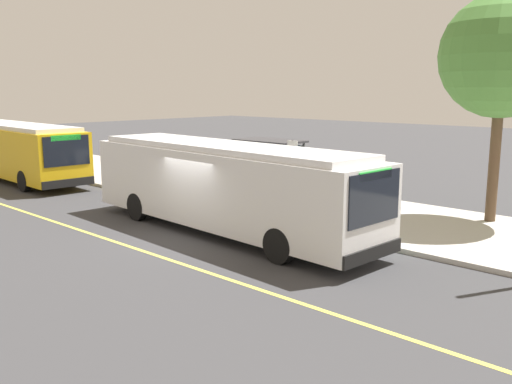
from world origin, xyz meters
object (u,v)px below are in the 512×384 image
at_px(transit_bus_main, 225,184).
at_px(pedestrian_commuter, 205,177).
at_px(transit_bus_second, 19,150).
at_px(waiting_bench, 276,187).
at_px(route_sign_post, 292,168).

xyz_separation_m(transit_bus_main, pedestrian_commuter, (-3.97, 2.64, -0.50)).
xyz_separation_m(transit_bus_second, pedestrian_commuter, (11.57, 2.59, -0.50)).
xyz_separation_m(transit_bus_second, waiting_bench, (13.38, 5.01, -0.98)).
relative_size(waiting_bench, route_sign_post, 0.57).
height_order(waiting_bench, pedestrian_commuter, pedestrian_commuter).
bearing_deg(route_sign_post, waiting_bench, 139.76).
bearing_deg(transit_bus_second, waiting_bench, 20.52).
bearing_deg(route_sign_post, transit_bus_second, -170.91).
relative_size(transit_bus_main, pedestrian_commuter, 7.03).
relative_size(transit_bus_main, waiting_bench, 7.43).
bearing_deg(transit_bus_second, route_sign_post, 9.09).
distance_m(transit_bus_main, waiting_bench, 5.59).
bearing_deg(waiting_bench, pedestrian_commuter, -126.78).
height_order(transit_bus_second, pedestrian_commuter, transit_bus_second).
bearing_deg(route_sign_post, pedestrian_commuter, -179.88).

